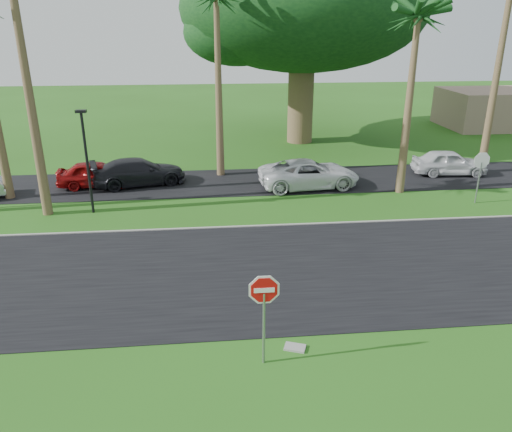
{
  "coord_description": "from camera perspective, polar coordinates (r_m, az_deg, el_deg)",
  "views": [
    {
      "loc": [
        -0.74,
        -13.41,
        8.05
      ],
      "look_at": [
        0.87,
        2.67,
        1.8
      ],
      "focal_mm": 35.0,
      "sensor_mm": 36.0,
      "label": 1
    }
  ],
  "objects": [
    {
      "name": "car_dark",
      "position": [
        27.2,
        -13.25,
        4.9
      ],
      "size": [
        5.19,
        3.13,
        1.41
      ],
      "primitive_type": "imported",
      "rotation": [
        0.0,
        0.0,
        1.83
      ],
      "color": "black",
      "rests_on": "ground"
    },
    {
      "name": "stop_sign_near",
      "position": [
        12.22,
        0.93,
        -9.75
      ],
      "size": [
        1.05,
        0.07,
        2.62
      ],
      "color": "gray",
      "rests_on": "ground"
    },
    {
      "name": "streetlight_right",
      "position": [
        23.17,
        -18.81,
        6.54
      ],
      "size": [
        0.45,
        0.25,
        4.64
      ],
      "color": "black",
      "rests_on": "ground"
    },
    {
      "name": "car_minivan",
      "position": [
        26.21,
        6.09,
        4.79
      ],
      "size": [
        5.44,
        2.93,
        1.45
      ],
      "primitive_type": "imported",
      "rotation": [
        0.0,
        0.0,
        1.67
      ],
      "color": "white",
      "rests_on": "ground"
    },
    {
      "name": "canopy_tree",
      "position": [
        36.06,
        5.45,
        22.48
      ],
      "size": [
        16.5,
        16.5,
        13.12
      ],
      "color": "brown",
      "rests_on": "ground"
    },
    {
      "name": "palm_center",
      "position": [
        27.45,
        -4.57,
        23.41
      ],
      "size": [
        5.0,
        5.0,
        10.5
      ],
      "color": "brown",
      "rests_on": "ground"
    },
    {
      "name": "curb",
      "position": [
        21.06,
        -3.29,
        -1.27
      ],
      "size": [
        120.0,
        0.12,
        0.06
      ],
      "primitive_type": "cube",
      "color": "gray",
      "rests_on": "ground"
    },
    {
      "name": "stop_sign_far",
      "position": [
        25.7,
        24.31,
        5.12
      ],
      "size": [
        1.05,
        0.07,
        2.62
      ],
      "rotation": [
        0.0,
        0.0,
        3.14
      ],
      "color": "gray",
      "rests_on": "ground"
    },
    {
      "name": "ground",
      "position": [
        15.66,
        -2.24,
        -9.8
      ],
      "size": [
        120.0,
        120.0,
        0.0
      ],
      "primitive_type": "plane",
      "color": "#245314",
      "rests_on": "ground"
    },
    {
      "name": "utility_slab",
      "position": [
        13.7,
        4.47,
        -14.75
      ],
      "size": [
        0.64,
        0.52,
        0.06
      ],
      "primitive_type": "cube",
      "rotation": [
        0.0,
        0.0,
        -0.36
      ],
      "color": "gray",
      "rests_on": "ground"
    },
    {
      "name": "road",
      "position": [
        17.4,
        -2.66,
        -6.4
      ],
      "size": [
        120.0,
        8.0,
        0.02
      ],
      "primitive_type": "cube",
      "color": "black",
      "rests_on": "ground"
    },
    {
      "name": "car_pickup",
      "position": [
        30.41,
        21.24,
        5.7
      ],
      "size": [
        4.23,
        2.02,
        1.39
      ],
      "primitive_type": "imported",
      "rotation": [
        0.0,
        0.0,
        1.48
      ],
      "color": "silver",
      "rests_on": "ground"
    },
    {
      "name": "palm_right_near",
      "position": [
        25.36,
        18.02,
        20.51
      ],
      "size": [
        5.0,
        5.0,
        9.5
      ],
      "color": "brown",
      "rests_on": "ground"
    },
    {
      "name": "building_far",
      "position": [
        47.0,
        26.62,
        10.95
      ],
      "size": [
        10.0,
        6.0,
        3.0
      ],
      "primitive_type": "cube",
      "color": "gray",
      "rests_on": "ground"
    },
    {
      "name": "parking_strip",
      "position": [
        27.14,
        -3.93,
        3.86
      ],
      "size": [
        120.0,
        5.0,
        0.02
      ],
      "primitive_type": "cube",
      "color": "black",
      "rests_on": "ground"
    },
    {
      "name": "car_red",
      "position": [
        27.49,
        -17.74,
        4.57
      ],
      "size": [
        4.11,
        1.93,
        1.36
      ],
      "primitive_type": "imported",
      "rotation": [
        0.0,
        0.0,
        1.65
      ],
      "color": "maroon",
      "rests_on": "ground"
    }
  ]
}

